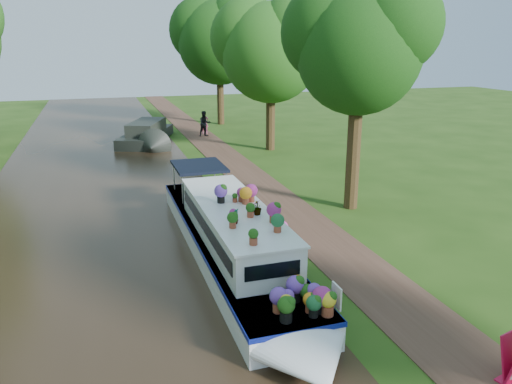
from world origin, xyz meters
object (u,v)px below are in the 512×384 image
object	(u,v)px
plant_boat	(234,239)
pedestrian_pink	(205,123)
second_boat	(147,134)
pedestrian_dark	(205,124)

from	to	relation	value
plant_boat	pedestrian_pink	bearing A→B (deg)	80.03
second_boat	pedestrian_dark	bearing A→B (deg)	36.80
plant_boat	second_boat	xyz separation A→B (m)	(-0.50, 20.47, -0.25)
second_boat	pedestrian_pink	bearing A→B (deg)	48.43
second_boat	pedestrian_pink	size ratio (longest dim) A/B	5.20
plant_boat	pedestrian_pink	world-z (taller)	plant_boat
plant_boat	pedestrian_dark	bearing A→B (deg)	80.14
second_boat	pedestrian_dark	distance (m)	4.41
pedestrian_dark	plant_boat	bearing A→B (deg)	-108.91
pedestrian_pink	pedestrian_dark	size ratio (longest dim) A/B	0.86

